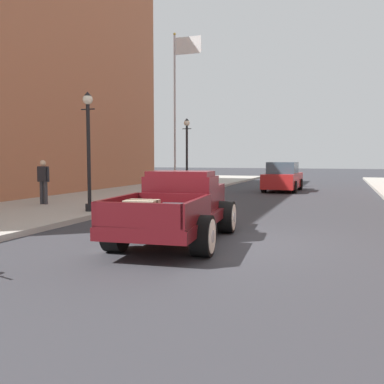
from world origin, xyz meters
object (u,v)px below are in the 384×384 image
at_px(hotrod_truck_maroon, 180,207).
at_px(flagpole, 178,93).
at_px(car_background_red, 283,178).
at_px(street_lamp_far, 187,149).
at_px(street_lamp_near, 88,142).
at_px(pedestrian_sidewalk_left, 43,179).

distance_m(hotrod_truck_maroon, flagpole, 16.88).
relative_size(car_background_red, street_lamp_far, 1.13).
bearing_deg(hotrod_truck_maroon, flagpole, 111.26).
distance_m(street_lamp_near, street_lamp_far, 9.65).
height_order(street_lamp_near, flagpole, flagpole).
bearing_deg(hotrod_truck_maroon, car_background_red, 88.63).
bearing_deg(pedestrian_sidewalk_left, street_lamp_near, -24.05).
bearing_deg(hotrod_truck_maroon, street_lamp_far, 109.32).
bearing_deg(car_background_red, pedestrian_sidewalk_left, -123.10).
distance_m(pedestrian_sidewalk_left, street_lamp_near, 3.33).
bearing_deg(pedestrian_sidewalk_left, hotrod_truck_maroon, -29.93).
height_order(pedestrian_sidewalk_left, flagpole, flagpole).
bearing_deg(street_lamp_near, car_background_red, 69.93).
distance_m(hotrod_truck_maroon, pedestrian_sidewalk_left, 8.12).
xyz_separation_m(pedestrian_sidewalk_left, street_lamp_near, (2.79, -1.25, 1.30)).
xyz_separation_m(hotrod_truck_maroon, street_lamp_near, (-4.23, 2.80, 1.63)).
bearing_deg(car_background_red, street_lamp_far, -148.17).
bearing_deg(flagpole, street_lamp_far, -60.09).
bearing_deg(hotrod_truck_maroon, pedestrian_sidewalk_left, 150.07).
height_order(car_background_red, street_lamp_near, street_lamp_near).
height_order(pedestrian_sidewalk_left, street_lamp_far, street_lamp_far).
bearing_deg(pedestrian_sidewalk_left, car_background_red, 56.90).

